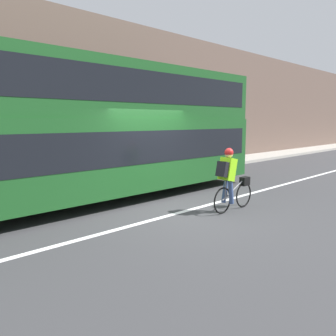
# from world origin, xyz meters

# --- Properties ---
(ground_plane) EXTENTS (80.00, 80.00, 0.00)m
(ground_plane) POSITION_xyz_m (0.00, 0.00, 0.00)
(ground_plane) COLOR #38383A
(road_center_line) EXTENTS (50.00, 0.14, 0.01)m
(road_center_line) POSITION_xyz_m (0.00, 0.03, 0.00)
(road_center_line) COLOR silver
(road_center_line) RESTS_ON ground_plane
(sidewalk_curb) EXTENTS (60.00, 1.90, 0.15)m
(sidewalk_curb) POSITION_xyz_m (0.00, 5.05, 0.07)
(sidewalk_curb) COLOR #A8A399
(sidewalk_curb) RESTS_ON ground_plane
(building_facade) EXTENTS (60.00, 0.30, 6.24)m
(building_facade) POSITION_xyz_m (0.00, 6.15, 3.12)
(building_facade) COLOR brown
(building_facade) RESTS_ON ground_plane
(bus) EXTENTS (11.68, 2.59, 3.73)m
(bus) POSITION_xyz_m (-1.46, 2.47, 2.08)
(bus) COLOR black
(bus) RESTS_ON ground_plane
(cyclist_on_bike) EXTENTS (1.53, 0.32, 1.57)m
(cyclist_on_bike) POSITION_xyz_m (0.89, -0.72, 0.85)
(cyclist_on_bike) COLOR black
(cyclist_on_bike) RESTS_ON ground_plane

